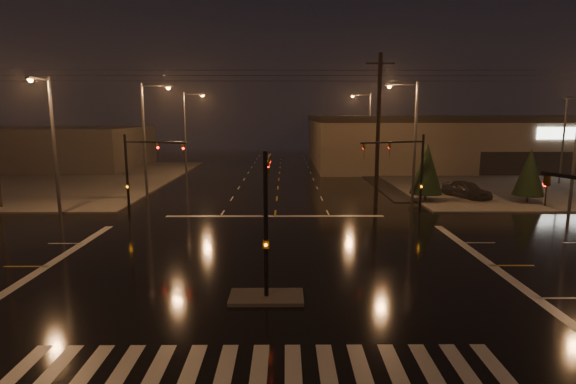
{
  "coord_description": "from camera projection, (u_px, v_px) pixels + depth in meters",
  "views": [
    {
      "loc": [
        0.78,
        -21.19,
        7.38
      ],
      "look_at": [
        0.92,
        4.11,
        3.0
      ],
      "focal_mm": 28.0,
      "sensor_mm": 36.0,
      "label": 1
    }
  ],
  "objects": [
    {
      "name": "ground",
      "position": [
        270.0,
        266.0,
        22.14
      ],
      "size": [
        140.0,
        140.0,
        0.0
      ],
      "primitive_type": "plane",
      "color": "black",
      "rests_on": "ground"
    },
    {
      "name": "sidewalk_ne",
      "position": [
        538.0,
        179.0,
        51.85
      ],
      "size": [
        36.0,
        36.0,
        0.12
      ],
      "primitive_type": "cube",
      "color": "#43413C",
      "rests_on": "ground"
    },
    {
      "name": "sidewalk_nw",
      "position": [
        18.0,
        179.0,
        51.52
      ],
      "size": [
        36.0,
        36.0,
        0.12
      ],
      "primitive_type": "cube",
      "color": "#43413C",
      "rests_on": "ground"
    },
    {
      "name": "median_island",
      "position": [
        266.0,
        297.0,
        18.18
      ],
      "size": [
        3.0,
        1.6,
        0.15
      ],
      "primitive_type": "cube",
      "color": "#43413C",
      "rests_on": "ground"
    },
    {
      "name": "crosswalk",
      "position": [
        259.0,
        367.0,
        13.27
      ],
      "size": [
        15.0,
        2.6,
        0.01
      ],
      "primitive_type": "cube",
      "color": "beige",
      "rests_on": "ground"
    },
    {
      "name": "stop_bar_far",
      "position": [
        275.0,
        216.0,
        32.98
      ],
      "size": [
        16.0,
        0.5,
        0.01
      ],
      "primitive_type": "cube",
      "color": "beige",
      "rests_on": "ground"
    },
    {
      "name": "retail_building",
      "position": [
        514.0,
        138.0,
        66.99
      ],
      "size": [
        60.2,
        28.3,
        7.2
      ],
      "color": "#6D5D4E",
      "rests_on": "ground"
    },
    {
      "name": "commercial_block",
      "position": [
        30.0,
        148.0,
        62.85
      ],
      "size": [
        30.0,
        18.0,
        5.6
      ],
      "primitive_type": "cube",
      "color": "#3D3835",
      "rests_on": "ground"
    },
    {
      "name": "signal_mast_median",
      "position": [
        267.0,
        204.0,
        18.47
      ],
      "size": [
        0.25,
        4.59,
        6.0
      ],
      "color": "black",
      "rests_on": "ground"
    },
    {
      "name": "signal_mast_ne",
      "position": [
        409.0,
        166.0,
        31.53
      ],
      "size": [
        4.84,
        1.86,
        6.0
      ],
      "color": "black",
      "rests_on": "ground"
    },
    {
      "name": "signal_mast_nw",
      "position": [
        139.0,
        166.0,
        31.42
      ],
      "size": [
        4.84,
        1.86,
        6.0
      ],
      "color": "black",
      "rests_on": "ground"
    },
    {
      "name": "streetlight_1",
      "position": [
        147.0,
        133.0,
        38.82
      ],
      "size": [
        2.77,
        0.32,
        10.0
      ],
      "color": "#38383A",
      "rests_on": "ground"
    },
    {
      "name": "streetlight_2",
      "position": [
        187.0,
        128.0,
        54.59
      ],
      "size": [
        2.77,
        0.32,
        10.0
      ],
      "color": "#38383A",
      "rests_on": "ground"
    },
    {
      "name": "streetlight_3",
      "position": [
        412.0,
        134.0,
        36.98
      ],
      "size": [
        2.77,
        0.32,
        10.0
      ],
      "color": "#38383A",
      "rests_on": "ground"
    },
    {
      "name": "streetlight_4",
      "position": [
        368.0,
        127.0,
        56.68
      ],
      "size": [
        2.77,
        0.32,
        10.0
      ],
      "color": "#38383A",
      "rests_on": "ground"
    },
    {
      "name": "streetlight_5",
      "position": [
        51.0,
        137.0,
        32.08
      ],
      "size": [
        0.32,
        2.77,
        10.0
      ],
      "color": "#38383A",
      "rests_on": "ground"
    },
    {
      "name": "utility_pole_1",
      "position": [
        378.0,
        131.0,
        34.93
      ],
      "size": [
        2.2,
        0.32,
        12.0
      ],
      "color": "black",
      "rests_on": "ground"
    },
    {
      "name": "conifer_0",
      "position": [
        427.0,
        169.0,
        38.04
      ],
      "size": [
        2.73,
        2.73,
        4.96
      ],
      "color": "black",
      "rests_on": "ground"
    },
    {
      "name": "conifer_1",
      "position": [
        530.0,
        172.0,
        37.32
      ],
      "size": [
        2.48,
        2.48,
        4.58
      ],
      "color": "black",
      "rests_on": "ground"
    },
    {
      "name": "car_parked",
      "position": [
        466.0,
        189.0,
        39.87
      ],
      "size": [
        3.68,
        5.06,
        1.6
      ],
      "primitive_type": "imported",
      "rotation": [
        0.0,
        0.0,
        0.43
      ],
      "color": "black",
      "rests_on": "ground"
    }
  ]
}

